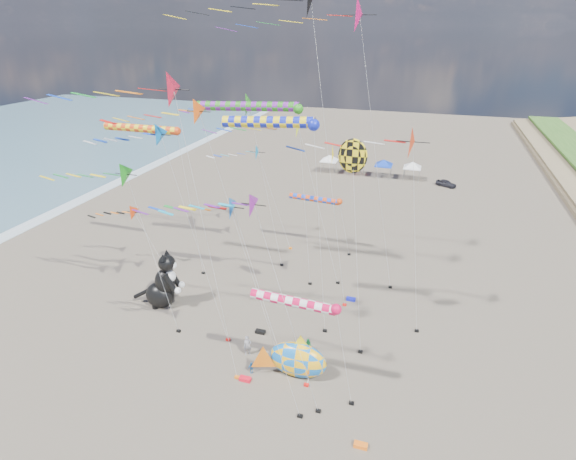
{
  "coord_description": "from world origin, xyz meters",
  "views": [
    {
      "loc": [
        11.26,
        -19.73,
        25.13
      ],
      "look_at": [
        1.18,
        12.0,
        9.93
      ],
      "focal_mm": 28.0,
      "sensor_mm": 36.0,
      "label": 1
    }
  ],
  "objects_px": {
    "fish_inflatable": "(297,360)",
    "child_blue": "(251,368)",
    "child_green": "(308,345)",
    "parked_car": "(446,183)",
    "cat_inflatable": "(161,279)",
    "person_adult": "(247,346)"
  },
  "relations": [
    {
      "from": "person_adult",
      "to": "parked_car",
      "type": "distance_m",
      "value": 52.72
    },
    {
      "from": "child_green",
      "to": "fish_inflatable",
      "type": "bearing_deg",
      "value": -81.88
    },
    {
      "from": "child_green",
      "to": "cat_inflatable",
      "type": "bearing_deg",
      "value": -178.33
    },
    {
      "from": "fish_inflatable",
      "to": "person_adult",
      "type": "relative_size",
      "value": 3.45
    },
    {
      "from": "cat_inflatable",
      "to": "child_blue",
      "type": "distance_m",
      "value": 13.54
    },
    {
      "from": "parked_car",
      "to": "cat_inflatable",
      "type": "bearing_deg",
      "value": 175.65
    },
    {
      "from": "parked_car",
      "to": "person_adult",
      "type": "bearing_deg",
      "value": -171.88
    },
    {
      "from": "cat_inflatable",
      "to": "child_green",
      "type": "relative_size",
      "value": 4.71
    },
    {
      "from": "fish_inflatable",
      "to": "child_blue",
      "type": "relative_size",
      "value": 6.16
    },
    {
      "from": "fish_inflatable",
      "to": "parked_car",
      "type": "relative_size",
      "value": 1.83
    },
    {
      "from": "child_green",
      "to": "parked_car",
      "type": "height_order",
      "value": "child_green"
    },
    {
      "from": "fish_inflatable",
      "to": "parked_car",
      "type": "height_order",
      "value": "fish_inflatable"
    },
    {
      "from": "child_green",
      "to": "child_blue",
      "type": "height_order",
      "value": "child_green"
    },
    {
      "from": "fish_inflatable",
      "to": "parked_car",
      "type": "distance_m",
      "value": 52.52
    },
    {
      "from": "person_adult",
      "to": "child_green",
      "type": "xyz_separation_m",
      "value": [
        4.71,
        1.9,
        -0.28
      ]
    },
    {
      "from": "fish_inflatable",
      "to": "cat_inflatable",
      "type": "bearing_deg",
      "value": 160.73
    },
    {
      "from": "cat_inflatable",
      "to": "person_adult",
      "type": "bearing_deg",
      "value": -32.63
    },
    {
      "from": "fish_inflatable",
      "to": "child_green",
      "type": "height_order",
      "value": "fish_inflatable"
    },
    {
      "from": "cat_inflatable",
      "to": "child_blue",
      "type": "height_order",
      "value": "cat_inflatable"
    },
    {
      "from": "cat_inflatable",
      "to": "child_green",
      "type": "bearing_deg",
      "value": -19.53
    },
    {
      "from": "cat_inflatable",
      "to": "person_adult",
      "type": "relative_size",
      "value": 3.26
    },
    {
      "from": "fish_inflatable",
      "to": "child_blue",
      "type": "xyz_separation_m",
      "value": [
        -3.48,
        -0.93,
        -0.96
      ]
    }
  ]
}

